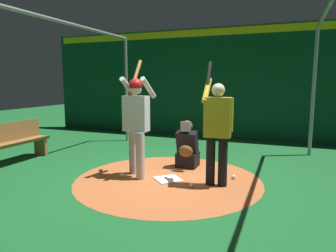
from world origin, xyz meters
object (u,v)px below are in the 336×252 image
at_px(bench, 7,143).
at_px(home_plate, 168,179).
at_px(batter, 136,118).
at_px(baseball_2, 122,175).
at_px(baseball_0, 233,177).
at_px(baseball_1, 191,185).
at_px(catcher, 187,149).
at_px(visitor, 217,127).

bearing_deg(bench, home_plate, 94.03).
relative_size(batter, bench, 1.10).
relative_size(bench, baseball_2, 25.88).
relative_size(home_plate, bench, 0.22).
distance_m(baseball_0, baseball_2, 1.98).
bearing_deg(baseball_0, baseball_1, -39.94).
bearing_deg(bench, baseball_2, 91.20).
bearing_deg(baseball_2, batter, 130.24).
bearing_deg(catcher, batter, -37.24).
distance_m(home_plate, bench, 3.50).
xyz_separation_m(catcher, baseball_2, (1.06, -0.89, -0.33)).
xyz_separation_m(batter, visitor, (-0.03, 1.44, -0.10)).
bearing_deg(baseball_0, baseball_2, -71.46).
xyz_separation_m(home_plate, baseball_0, (-0.44, 1.06, 0.03)).
distance_m(home_plate, baseball_2, 0.84).
height_order(batter, baseball_0, batter).
bearing_deg(batter, baseball_2, -49.76).
xyz_separation_m(batter, baseball_1, (0.23, 1.10, -1.03)).
bearing_deg(batter, visitor, 91.28).
height_order(home_plate, catcher, catcher).
distance_m(visitor, baseball_0, 1.04).
bearing_deg(visitor, baseball_1, -56.36).
bearing_deg(visitor, bench, -89.80).
relative_size(batter, baseball_0, 28.39).
bearing_deg(bench, baseball_1, 90.14).
xyz_separation_m(visitor, baseball_0, (-0.42, 0.22, -0.93)).
bearing_deg(bench, batter, 94.75).
distance_m(bench, baseball_2, 2.68).
bearing_deg(visitor, baseball_0, 148.64).
height_order(catcher, bench, catcher).
distance_m(bench, baseball_0, 4.60).
bearing_deg(baseball_0, home_plate, -67.45).
bearing_deg(baseball_2, bench, -88.80).
bearing_deg(bench, visitor, 93.59).
distance_m(catcher, bench, 3.71).
xyz_separation_m(visitor, baseball_2, (0.21, -1.66, -0.93)).
height_order(home_plate, baseball_0, baseball_0).
xyz_separation_m(home_plate, batter, (0.01, -0.60, 1.06)).
relative_size(visitor, baseball_2, 27.61).
relative_size(batter, visitor, 1.03).
bearing_deg(baseball_0, catcher, -113.56).
height_order(catcher, visitor, visitor).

